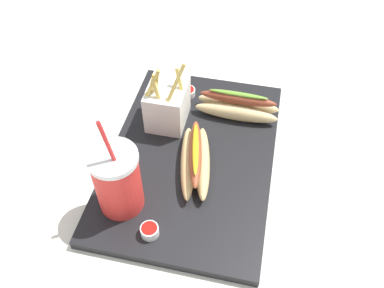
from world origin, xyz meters
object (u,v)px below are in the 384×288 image
(soda_cup, at_px, (118,180))
(ketchup_cup_2, at_px, (187,92))
(hot_dog_2, at_px, (237,106))
(fries_basket, at_px, (167,104))
(hot_dog_1, at_px, (195,160))
(ketchup_cup_1, at_px, (150,230))

(soda_cup, xyz_separation_m, ketchup_cup_2, (-0.32, 0.05, -0.06))
(hot_dog_2, bearing_deg, soda_cup, -32.07)
(soda_cup, height_order, ketchup_cup_2, soda_cup)
(fries_basket, bearing_deg, hot_dog_1, 36.19)
(hot_dog_1, distance_m, ketchup_cup_1, 0.17)
(soda_cup, xyz_separation_m, hot_dog_2, (-0.28, 0.18, -0.04))
(ketchup_cup_1, distance_m, ketchup_cup_2, 0.37)
(fries_basket, relative_size, hot_dog_2, 0.91)
(fries_basket, height_order, ketchup_cup_2, fries_basket)
(ketchup_cup_1, bearing_deg, fries_basket, -171.99)
(fries_basket, xyz_separation_m, hot_dog_2, (-0.05, 0.15, -0.02))
(soda_cup, xyz_separation_m, fries_basket, (-0.23, 0.03, -0.02))
(soda_cup, relative_size, hot_dog_1, 1.16)
(hot_dog_2, xyz_separation_m, ketchup_cup_1, (0.33, -0.11, -0.01))
(hot_dog_2, relative_size, ketchup_cup_1, 5.60)
(hot_dog_1, xyz_separation_m, ketchup_cup_2, (-0.21, -0.06, -0.02))
(soda_cup, distance_m, ketchup_cup_1, 0.10)
(ketchup_cup_1, height_order, ketchup_cup_2, ketchup_cup_1)
(ketchup_cup_1, xyz_separation_m, ketchup_cup_2, (-0.37, -0.02, -0.00))
(soda_cup, bearing_deg, hot_dog_2, 147.93)
(hot_dog_1, height_order, hot_dog_2, same)
(hot_dog_1, bearing_deg, soda_cup, -46.81)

